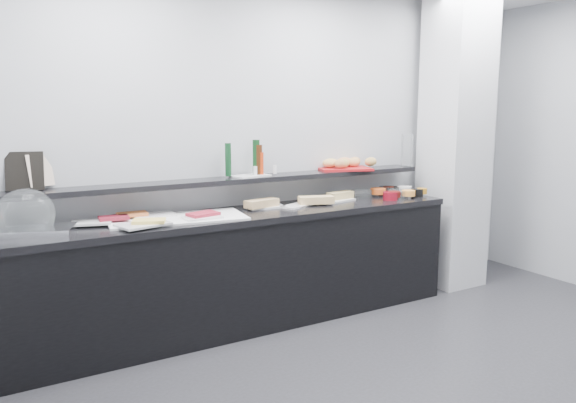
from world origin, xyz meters
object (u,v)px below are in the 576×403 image
condiment_tray (250,176)px  carafe (407,150)px  framed_print (25,171)px  sandwich_plate_mid (298,205)px  bread_tray (344,169)px  cloche_base (38,230)px

condiment_tray → carafe: carafe is taller
framed_print → sandwich_plate_mid: bearing=8.5°
bread_tray → cloche_base: bearing=-158.0°
cloche_base → framed_print: bearing=118.8°
sandwich_plate_mid → framed_print: size_ratio=1.25×
condiment_tray → sandwich_plate_mid: bearing=-36.7°
sandwich_plate_mid → bread_tray: bearing=-5.3°
cloche_base → condiment_tray: condiment_tray is taller
sandwich_plate_mid → carafe: bearing=-16.6°
sandwich_plate_mid → bread_tray: bread_tray is taller
cloche_base → bread_tray: (2.54, 0.17, 0.24)m
sandwich_plate_mid → condiment_tray: condiment_tray is taller
condiment_tray → bread_tray: bearing=-11.4°
framed_print → bread_tray: framed_print is taller
sandwich_plate_mid → carafe: (1.27, 0.12, 0.39)m
bread_tray → carafe: (0.69, -0.06, 0.14)m
cloche_base → condiment_tray: (1.61, 0.15, 0.24)m
cloche_base → sandwich_plate_mid: size_ratio=1.36×
bread_tray → condiment_tray: bearing=-160.9°
framed_print → condiment_tray: 1.64m
sandwich_plate_mid → bread_tray: (0.58, 0.17, 0.25)m
carafe → sandwich_plate_mid: bearing=-174.6°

